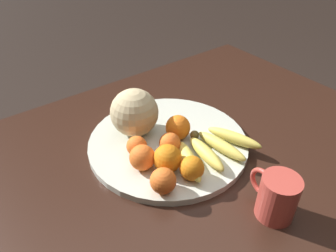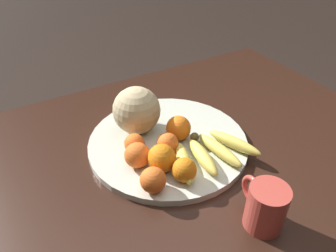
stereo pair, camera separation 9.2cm
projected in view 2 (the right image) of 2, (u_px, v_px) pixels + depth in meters
kitchen_table at (191, 169)px, 1.03m from camera, size 1.25×0.93×0.74m
fruit_bowl at (168, 142)px, 0.96m from camera, size 0.46×0.46×0.02m
melon at (137, 110)px, 0.95m from camera, size 0.14×0.14×0.14m
banana_bunch at (210, 152)px, 0.88m from camera, size 0.25×0.18×0.04m
orange_front_left at (162, 158)px, 0.83m from camera, size 0.07×0.07×0.07m
orange_front_right at (178, 128)px, 0.94m from camera, size 0.07×0.07×0.07m
orange_mid_center at (168, 143)px, 0.89m from camera, size 0.06×0.06×0.06m
orange_back_left at (184, 170)px, 0.81m from camera, size 0.06×0.06×0.06m
orange_back_right at (134, 143)px, 0.89m from camera, size 0.06×0.06×0.06m
orange_top_small at (137, 155)px, 0.85m from camera, size 0.07×0.07×0.07m
orange_side_extra at (153, 180)px, 0.78m from camera, size 0.06×0.06×0.06m
produce_tag at (155, 154)px, 0.90m from camera, size 0.07×0.07×0.00m
ceramic_mug at (265, 206)px, 0.71m from camera, size 0.09×0.13×0.11m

